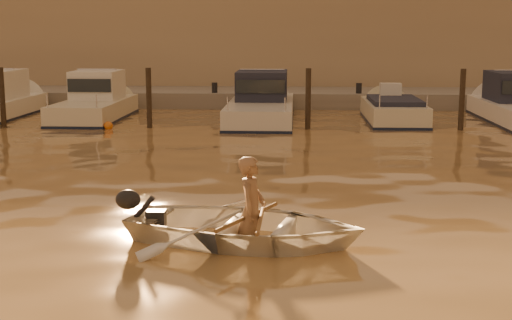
# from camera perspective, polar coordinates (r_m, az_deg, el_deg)

# --- Properties ---
(ground_plane) EXTENTS (160.00, 160.00, 0.00)m
(ground_plane) POSITION_cam_1_polar(r_m,az_deg,el_deg) (10.23, 6.55, -8.13)
(ground_plane) COLOR #99653D
(ground_plane) RESTS_ON ground
(dinghy) EXTENTS (4.15, 3.34, 0.76)m
(dinghy) POSITION_cam_1_polar(r_m,az_deg,el_deg) (10.99, -0.87, -5.32)
(dinghy) COLOR silver
(dinghy) RESTS_ON ground_plane
(person) EXTENTS (0.51, 0.67, 1.65)m
(person) POSITION_cam_1_polar(r_m,az_deg,el_deg) (10.90, -0.37, -4.01)
(person) COLOR #8E6747
(person) RESTS_ON dinghy
(outboard_motor) EXTENTS (0.96, 0.58, 0.70)m
(outboard_motor) POSITION_cam_1_polar(r_m,az_deg,el_deg) (11.48, -8.10, -4.64)
(outboard_motor) COLOR black
(outboard_motor) RESTS_ON dinghy
(oar_port) EXTENTS (0.07, 2.10, 0.13)m
(oar_port) POSITION_cam_1_polar(r_m,az_deg,el_deg) (10.89, 0.40, -4.61)
(oar_port) COLOR brown
(oar_port) RESTS_ON dinghy
(oar_starboard) EXTENTS (0.85, 1.97, 0.13)m
(oar_starboard) POSITION_cam_1_polar(r_m,az_deg,el_deg) (10.94, -0.62, -4.54)
(oar_starboard) COLOR brown
(oar_starboard) RESTS_ON dinghy
(moored_boat_1) EXTENTS (2.06, 6.21, 1.75)m
(moored_boat_1) POSITION_cam_1_polar(r_m,az_deg,el_deg) (26.85, -12.83, 4.53)
(moored_boat_1) COLOR beige
(moored_boat_1) RESTS_ON ground_plane
(moored_boat_2) EXTENTS (2.28, 7.63, 1.75)m
(moored_boat_2) POSITION_cam_1_polar(r_m,az_deg,el_deg) (25.85, 0.42, 4.57)
(moored_boat_2) COLOR silver
(moored_boat_2) RESTS_ON ground_plane
(moored_boat_3) EXTENTS (1.91, 5.59, 0.95)m
(moored_boat_3) POSITION_cam_1_polar(r_m,az_deg,el_deg) (26.10, 10.91, 3.55)
(moored_boat_3) COLOR beige
(moored_boat_3) RESTS_ON ground_plane
(piling_0) EXTENTS (0.18, 0.18, 2.20)m
(piling_0) POSITION_cam_1_polar(r_m,az_deg,el_deg) (25.59, -19.62, 4.53)
(piling_0) COLOR #2D2319
(piling_0) RESTS_ON ground_plane
(piling_1) EXTENTS (0.18, 0.18, 2.20)m
(piling_1) POSITION_cam_1_polar(r_m,az_deg,el_deg) (24.10, -8.56, 4.69)
(piling_1) COLOR #2D2319
(piling_1) RESTS_ON ground_plane
(piling_2) EXTENTS (0.18, 0.18, 2.20)m
(piling_2) POSITION_cam_1_polar(r_m,az_deg,el_deg) (23.60, 4.19, 4.66)
(piling_2) COLOR #2D2319
(piling_2) RESTS_ON ground_plane
(piling_3) EXTENTS (0.18, 0.18, 2.20)m
(piling_3) POSITION_cam_1_polar(r_m,az_deg,el_deg) (24.21, 16.14, 4.42)
(piling_3) COLOR #2D2319
(piling_3) RESTS_ON ground_plane
(fender_b) EXTENTS (0.30, 0.30, 0.30)m
(fender_b) POSITION_cam_1_polar(r_m,az_deg,el_deg) (24.15, -11.73, 2.69)
(fender_b) COLOR orange
(fender_b) RESTS_ON ground_plane
(fender_c) EXTENTS (0.30, 0.30, 0.30)m
(fender_c) POSITION_cam_1_polar(r_m,az_deg,el_deg) (22.82, -0.83, 2.47)
(fender_c) COLOR white
(fender_c) RESTS_ON ground_plane
(fender_d) EXTENTS (0.30, 0.30, 0.30)m
(fender_d) POSITION_cam_1_polar(r_m,az_deg,el_deg) (24.41, 12.99, 2.72)
(fender_d) COLOR orange
(fender_d) RESTS_ON ground_plane
(quay) EXTENTS (52.00, 4.00, 1.00)m
(quay) POSITION_cam_1_polar(r_m,az_deg,el_deg) (31.34, 4.30, 4.69)
(quay) COLOR gray
(quay) RESTS_ON ground_plane
(waterfront_building) EXTENTS (46.00, 7.00, 4.80)m
(waterfront_building) POSITION_cam_1_polar(r_m,az_deg,el_deg) (36.70, 4.19, 9.03)
(waterfront_building) COLOR #9E8466
(waterfront_building) RESTS_ON quay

